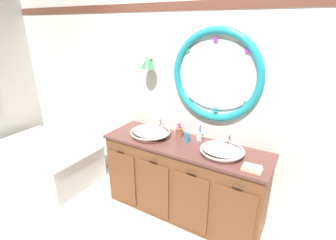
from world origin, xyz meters
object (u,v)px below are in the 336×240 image
Objects in this scene: toothbrush_holder_right at (199,136)px; soap_dispenser at (187,137)px; sink_basin_right at (222,150)px; folded_hand_towel at (252,168)px; sink_basin_left at (150,132)px; toothbrush_holder_left at (179,132)px; bathtub at (47,157)px.

toothbrush_holder_right is 1.47× the size of soap_dispenser.
folded_hand_towel is (0.33, -0.15, -0.03)m from sink_basin_right.
sink_basin_left is 0.34m from toothbrush_holder_left.
sink_basin_left is 0.57m from toothbrush_holder_right.
sink_basin_right is (2.54, 0.30, 0.66)m from bathtub.
sink_basin_right reaches higher than folded_hand_towel.
toothbrush_holder_left is at bearing 149.13° from soap_dispenser.
toothbrush_holder_left is at bearing 163.79° from sink_basin_right.
toothbrush_holder_left reaches higher than bathtub.
toothbrush_holder_right reaches higher than folded_hand_towel.
sink_basin_left is 2.20× the size of toothbrush_holder_right.
soap_dispenser is at bearing -30.87° from toothbrush_holder_left.
folded_hand_towel is (1.20, -0.15, -0.04)m from sink_basin_left.
sink_basin_left is at bearing -168.84° from soap_dispenser.
toothbrush_holder_left is 1.50× the size of soap_dispenser.
sink_basin_right is at bearing 6.63° from bathtub.
toothbrush_holder_right reaches higher than soap_dispenser.
soap_dispenser is (2.10, 0.38, 0.67)m from bathtub.
sink_basin_left reaches higher than folded_hand_towel.
soap_dispenser reaches higher than folded_hand_towel.
toothbrush_holder_right reaches higher than sink_basin_left.
bathtub is at bearing -177.07° from folded_hand_towel.
sink_basin_right is 0.45m from soap_dispenser.
sink_basin_left reaches higher than sink_basin_right.
soap_dispenser is at bearing 169.04° from sink_basin_right.
bathtub is 2.95m from folded_hand_towel.
toothbrush_holder_left is (-0.58, 0.17, 0.01)m from sink_basin_right.
sink_basin_left is at bearing -150.10° from toothbrush_holder_left.
toothbrush_holder_right is 0.76m from folded_hand_towel.
folded_hand_towel is at bearing -19.15° from toothbrush_holder_left.
folded_hand_towel is (0.77, -0.23, -0.04)m from soap_dispenser.
toothbrush_holder_right is at bearing 7.74° from toothbrush_holder_left.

